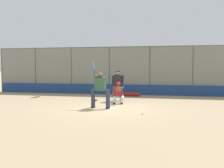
{
  "coord_description": "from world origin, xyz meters",
  "views": [
    {
      "loc": [
        -2.46,
        11.6,
        1.89
      ],
      "look_at": [
        0.14,
        -1.0,
        1.05
      ],
      "focal_mm": 42.0,
      "sensor_mm": 36.0,
      "label": 1
    }
  ],
  "objects": [
    {
      "name": "baseball_loose",
      "position": [
        -1.57,
        1.28,
        0.04
      ],
      "size": [
        0.07,
        0.07,
        0.07
      ],
      "primitive_type": "sphere",
      "color": "white",
      "rests_on": "ground_plane"
    },
    {
      "name": "padding_wall",
      "position": [
        0.0,
        -6.05,
        0.34
      ],
      "size": [
        19.08,
        0.18,
        0.67
      ],
      "primitive_type": "cube",
      "color": "navy",
      "rests_on": "ground_plane"
    },
    {
      "name": "backstop_fence",
      "position": [
        -0.0,
        -6.15,
        1.73
      ],
      "size": [
        19.55,
        0.08,
        3.29
      ],
      "color": "#515651",
      "rests_on": "ground_plane"
    },
    {
      "name": "equipment_bag_dugout_side",
      "position": [
        -0.31,
        -5.06,
        0.13
      ],
      "size": [
        1.13,
        0.25,
        0.25
      ],
      "color": "maroon",
      "rests_on": "ground_plane"
    },
    {
      "name": "ground_plane",
      "position": [
        0.0,
        0.0,
        0.0
      ],
      "size": [
        160.0,
        160.0,
        0.0
      ],
      "primitive_type": "plane",
      "color": "tan"
    },
    {
      "name": "home_plate_marker",
      "position": [
        0.0,
        0.0,
        0.01
      ],
      "size": [
        0.43,
        0.43,
        0.01
      ],
      "primitive_type": "cube",
      "color": "white",
      "rests_on": "ground_plane"
    },
    {
      "name": "fielding_glove_on_dirt",
      "position": [
        1.41,
        -2.3,
        0.06
      ],
      "size": [
        0.34,
        0.26,
        0.12
      ],
      "color": "brown",
      "rests_on": "ground_plane"
    },
    {
      "name": "catcher_behind_plate",
      "position": [
        -0.07,
        -1.6,
        0.58
      ],
      "size": [
        0.6,
        0.71,
        1.12
      ],
      "rotation": [
        0.0,
        0.0,
        0.08
      ],
      "color": "silver",
      "rests_on": "ground_plane"
    },
    {
      "name": "spare_bat_near_backstop",
      "position": [
        5.37,
        -3.24,
        0.03
      ],
      "size": [
        0.18,
        0.81,
        0.07
      ],
      "rotation": [
        0.0,
        0.0,
        4.56
      ],
      "color": "black",
      "rests_on": "ground_plane"
    },
    {
      "name": "batter_at_plate",
      "position": [
        0.47,
        0.06,
        0.89
      ],
      "size": [
        0.97,
        0.69,
        2.16
      ],
      "rotation": [
        0.0,
        0.0,
        -0.13
      ],
      "color": "#2D334C",
      "rests_on": "ground_plane"
    },
    {
      "name": "umpire_home",
      "position": [
        0.14,
        -2.63,
        0.9
      ],
      "size": [
        0.68,
        0.42,
        1.68
      ],
      "rotation": [
        0.0,
        0.0,
        0.02
      ],
      "color": "#333333",
      "rests_on": "ground_plane"
    },
    {
      "name": "bleachers_beyond",
      "position": [
        -1.43,
        -8.3,
        0.38
      ],
      "size": [
        13.63,
        1.95,
        1.16
      ],
      "color": "slate",
      "rests_on": "ground_plane"
    }
  ]
}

